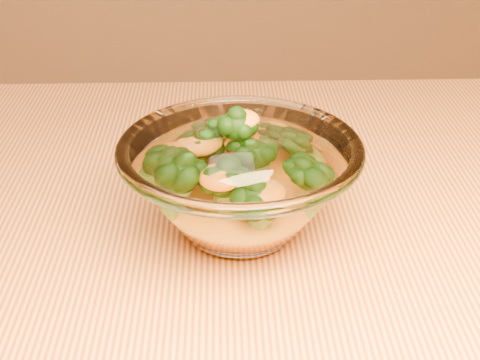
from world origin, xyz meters
The scene contains 3 objects.
glass_bowl centered at (0.01, 0.07, 0.79)m, with size 0.19×0.19×0.08m.
cheese_sauce centered at (0.01, 0.07, 0.78)m, with size 0.11×0.11×0.03m, color orange.
broccoli_heap centered at (0.00, 0.08, 0.81)m, with size 0.14×0.12×0.07m.
Camera 1 is at (-0.01, -0.38, 1.06)m, focal length 50.00 mm.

